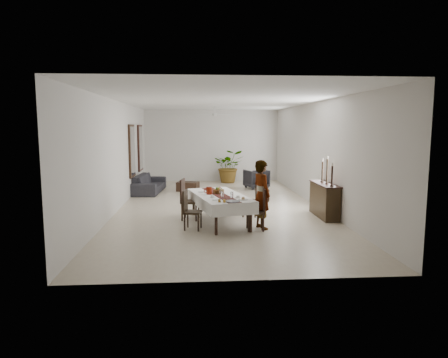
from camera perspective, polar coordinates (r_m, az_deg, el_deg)
floor at (r=12.32m, az=-0.69°, el=-3.96°), size 6.00×12.00×0.00m
ceiling at (r=12.10m, az=-0.71°, el=11.06°), size 6.00×12.00×0.02m
wall_back at (r=18.09m, az=-1.78°, el=4.78°), size 6.00×0.02×3.20m
wall_front at (r=6.16m, az=2.47°, el=-0.33°), size 6.00×0.02×3.20m
wall_left at (r=12.31m, az=-14.80°, el=3.30°), size 0.02×12.00×3.20m
wall_right at (r=12.64m, az=13.04°, el=3.46°), size 0.02×12.00×3.20m
dining_table_top at (r=10.13m, az=-0.63°, el=-2.45°), size 1.48×2.46×0.05m
table_leg_fl at (r=9.06m, az=-1.13°, el=-5.95°), size 0.08×0.08×0.67m
table_leg_fr at (r=9.33m, az=3.85°, el=-5.57°), size 0.08×0.08×0.67m
table_leg_bl at (r=11.12m, az=-4.37°, el=-3.46°), size 0.08×0.08×0.67m
table_leg_br at (r=11.34m, az=-0.22°, el=-3.23°), size 0.08×0.08×0.67m
tablecloth_top at (r=10.13m, az=-0.63°, el=-2.29°), size 1.69×2.67×0.01m
tablecloth_drape_left at (r=10.00m, az=-3.69°, el=-3.24°), size 0.60×2.40×0.29m
tablecloth_drape_right at (r=10.33m, az=2.34°, el=-2.89°), size 0.60×2.40×0.29m
tablecloth_drape_near at (r=9.01m, az=1.70°, el=-4.41°), size 1.10×0.28×0.29m
tablecloth_drape_far at (r=11.31m, az=-2.47°, el=-1.98°), size 1.10×0.28×0.29m
table_runner at (r=10.13m, az=-0.63°, el=-2.25°), size 0.90×2.40×0.00m
red_pitcher at (r=10.18m, az=-2.15°, el=-1.67°), size 0.17×0.17×0.19m
pitcher_handle at (r=10.16m, az=-2.59°, el=-1.69°), size 0.12×0.05×0.11m
wine_glass_near at (r=9.57m, az=1.13°, el=-2.34°), size 0.07×0.07×0.16m
wine_glass_mid at (r=9.59m, az=-0.24°, el=-2.31°), size 0.07×0.07×0.16m
wine_glass_far at (r=10.17m, az=-0.45°, el=-1.75°), size 0.07×0.07×0.16m
teacup_right at (r=9.68m, az=2.01°, el=-2.55°), size 0.09×0.09×0.06m
saucer_right at (r=9.68m, az=2.00°, el=-2.68°), size 0.14×0.14×0.01m
teacup_left at (r=9.73m, az=-1.66°, el=-2.49°), size 0.09×0.09×0.06m
saucer_left at (r=9.73m, az=-1.66°, el=-2.63°), size 0.14×0.14×0.01m
plate_near_right at (r=9.42m, az=2.76°, el=-2.95°), size 0.23×0.23×0.01m
bread_near_right at (r=9.42m, az=2.76°, el=-2.79°), size 0.09×0.09×0.09m
plate_near_left at (r=9.37m, az=-1.01°, el=-3.01°), size 0.23×0.23×0.01m
plate_far_left at (r=10.54m, az=-3.06°, el=-1.85°), size 0.23×0.23×0.01m
serving_tray at (r=9.19m, az=1.23°, el=-3.20°), size 0.34×0.34×0.02m
jam_jar_a at (r=9.09m, az=0.03°, el=-3.15°), size 0.06×0.06×0.07m
jam_jar_b at (r=9.11m, az=-0.65°, el=-3.12°), size 0.06×0.06×0.07m
fruit_basket at (r=10.36m, az=-0.77°, el=-1.77°), size 0.29×0.29×0.10m
fruit_red at (r=10.37m, az=-0.65°, el=-1.36°), size 0.09×0.09×0.09m
fruit_green at (r=10.36m, az=-1.02°, el=-1.37°), size 0.08×0.08×0.08m
fruit_yellow at (r=10.30m, az=-0.69°, el=-1.42°), size 0.08×0.08×0.08m
chair_right_near_seat at (r=9.49m, az=4.48°, el=-4.68°), size 0.44×0.44×0.05m
chair_right_near_leg_fl at (r=9.40m, az=5.65°, el=-6.29°), size 0.04×0.04×0.42m
chair_right_near_leg_fr at (r=9.73m, az=5.37°, el=-5.80°), size 0.04×0.04×0.42m
chair_right_near_leg_bl at (r=9.36m, az=3.52°, el=-6.32°), size 0.04×0.04×0.42m
chair_right_near_leg_br at (r=9.69m, az=3.32°, el=-5.84°), size 0.04×0.04×0.42m
chair_right_near_back at (r=9.46m, az=5.66°, el=-2.95°), size 0.05×0.43×0.54m
chair_right_far_seat at (r=10.97m, az=3.67°, el=-3.15°), size 0.48×0.48×0.05m
chair_right_far_leg_fl at (r=10.84m, az=4.47°, el=-4.49°), size 0.05×0.05×0.40m
chair_right_far_leg_fr at (r=11.16m, az=4.57°, el=-4.14°), size 0.05×0.05×0.40m
chair_right_far_leg_bl at (r=10.86m, az=2.73°, el=-4.45°), size 0.05×0.05×0.40m
chair_right_far_leg_br at (r=11.18m, az=2.88°, el=-4.10°), size 0.05×0.05×0.40m
chair_right_far_back at (r=10.91m, az=4.65°, el=-1.76°), size 0.12×0.40×0.51m
chair_left_near_seat at (r=9.56m, az=-4.48°, el=-4.75°), size 0.48×0.48×0.05m
chair_left_near_leg_fl at (r=9.80m, az=-5.20°, el=-5.78°), size 0.05×0.05×0.40m
chair_left_near_leg_fr at (r=9.49m, az=-5.65°, el=-6.22°), size 0.05×0.05×0.40m
chair_left_near_leg_bl at (r=9.73m, az=-3.31°, el=-5.85°), size 0.05×0.05×0.40m
chair_left_near_leg_br at (r=9.42m, az=-3.70°, el=-6.31°), size 0.05×0.05×0.40m
chair_left_near_back at (r=9.55m, az=-5.56°, el=-3.10°), size 0.12×0.40×0.51m
chair_left_far_seat at (r=10.57m, az=-4.83°, el=-3.26°), size 0.53×0.53×0.05m
chair_left_far_leg_fl at (r=10.84m, az=-5.58°, el=-4.36°), size 0.05×0.05×0.45m
chair_left_far_leg_fr at (r=10.48m, az=-6.02°, el=-4.77°), size 0.05×0.05×0.45m
chair_left_far_leg_bl at (r=10.77m, az=-3.63°, el=-4.42°), size 0.05×0.05×0.45m
chair_left_far_leg_br at (r=10.41m, az=-4.01°, el=-4.84°), size 0.05×0.05×0.45m
chair_left_far_back at (r=10.56m, az=-5.94°, el=-1.57°), size 0.13×0.45×0.58m
woman at (r=9.59m, az=5.41°, el=-2.23°), size 0.57×0.70×1.66m
sideboard_body at (r=11.21m, az=14.14°, el=-3.01°), size 0.40×1.48×0.89m
sideboard_top at (r=11.14m, az=14.22°, el=-0.69°), size 0.43×1.54×0.03m
candlestick_near_base at (r=10.62m, az=15.13°, el=-0.94°), size 0.10×0.10×0.03m
candlestick_near_shaft at (r=10.59m, az=15.18°, el=0.46°), size 0.05×0.05×0.49m
candlestick_near_candle at (r=10.56m, az=15.23°, el=2.01°), size 0.04×0.04×0.08m
candlestick_mid_base at (r=11.00m, az=14.46°, el=-0.64°), size 0.10×0.10×0.03m
candlestick_mid_shaft at (r=10.95m, az=14.52°, el=1.10°), size 0.05×0.05×0.64m
candlestick_mid_candle at (r=10.92m, az=14.58°, el=2.98°), size 0.04×0.04×0.08m
candlestick_far_base at (r=11.37m, az=13.84°, el=-0.36°), size 0.10×0.10×0.03m
candlestick_far_shaft at (r=11.33m, az=13.88°, el=1.07°), size 0.05×0.05×0.54m
candlestick_far_candle at (r=11.30m, az=13.93°, el=2.64°), size 0.04×0.04×0.08m
sofa at (r=15.22m, az=-10.62°, el=-0.63°), size 1.10×2.35×0.67m
armchair at (r=15.99m, az=4.63°, el=0.03°), size 1.04×1.05×0.76m
coffee_table at (r=15.33m, az=-5.17°, el=-1.07°), size 0.91×0.72×0.35m
potted_plant at (r=17.58m, az=0.74°, el=1.84°), size 1.35×1.18×1.45m
mirror_frame_near at (r=14.46m, az=-13.02°, el=3.93°), size 0.06×1.05×1.85m
mirror_glass_near at (r=14.46m, az=-12.88°, el=3.94°), size 0.01×0.90×1.70m
mirror_frame_far at (r=16.54m, az=-11.88°, el=4.38°), size 0.06×1.05×1.85m
mirror_glass_far at (r=16.53m, az=-11.76°, el=4.38°), size 0.01×0.90×1.70m
fan_rod at (r=15.09m, az=-1.36°, el=9.96°), size 0.04×0.04×0.20m
fan_hub at (r=15.08m, az=-1.36°, el=9.20°), size 0.16×0.16×0.08m
fan_blade_n at (r=15.43m, az=-1.42°, el=9.16°), size 0.10×0.55×0.01m
fan_blade_s at (r=14.73m, az=-1.30°, el=9.24°), size 0.10×0.55×0.01m
fan_blade_e at (r=15.10m, az=-0.02°, el=9.20°), size 0.55×0.10×0.01m
fan_blade_w at (r=15.07m, az=-2.71°, el=9.19°), size 0.55×0.10×0.01m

